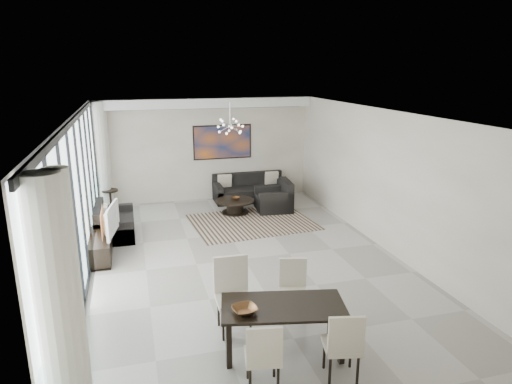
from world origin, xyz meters
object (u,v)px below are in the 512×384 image
object	(u,v)px
sofa_main	(250,191)
television	(107,220)
tv_console	(101,246)
dining_table	(283,311)
coffee_table	(235,206)

from	to	relation	value
sofa_main	television	size ratio (longest dim) A/B	1.96
tv_console	sofa_main	bearing A→B (deg)	38.75
tv_console	television	distance (m)	0.56
tv_console	television	size ratio (longest dim) A/B	1.37
television	dining_table	bearing A→B (deg)	-140.13
tv_console	dining_table	xyz separation A→B (m)	(2.52, -3.99, 0.37)
sofa_main	television	distance (m)	4.94
dining_table	sofa_main	bearing A→B (deg)	78.65
television	dining_table	distance (m)	4.69
tv_console	dining_table	world-z (taller)	dining_table
television	dining_table	xyz separation A→B (m)	(2.36, -4.05, -0.16)
coffee_table	television	distance (m)	3.74
television	dining_table	size ratio (longest dim) A/B	0.60
tv_console	television	xyz separation A→B (m)	(0.16, 0.06, 0.53)
sofa_main	tv_console	size ratio (longest dim) A/B	1.43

